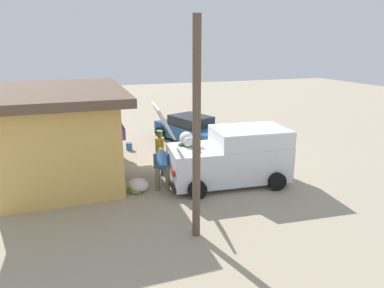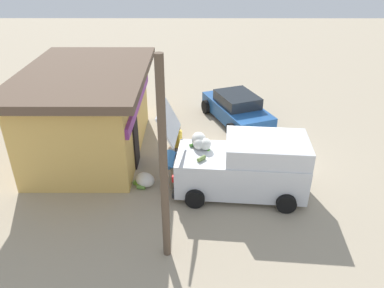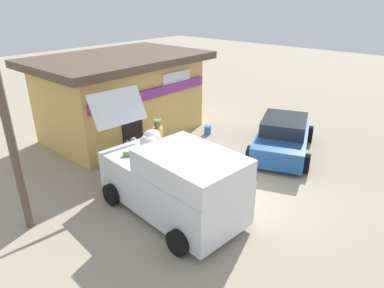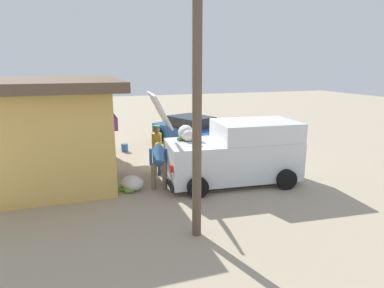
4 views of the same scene
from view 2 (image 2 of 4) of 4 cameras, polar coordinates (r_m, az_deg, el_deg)
ground_plane at (r=14.45m, az=7.20°, el=-2.28°), size 60.00×60.00×0.00m
storefront_bar at (r=14.75m, az=-15.45°, el=4.90°), size 6.75×4.57×3.28m
delivery_van at (r=12.19m, az=8.04°, el=-3.27°), size 2.53×4.77×2.92m
parked_sedan at (r=17.23m, az=6.85°, el=5.39°), size 4.42×3.19×1.34m
vendor_standing at (r=13.42m, az=-2.24°, el=0.25°), size 0.55×0.42×1.73m
customer_bending at (r=12.44m, az=-3.50°, el=-3.10°), size 0.79×0.61×1.35m
unloaded_banana_pile at (r=12.83m, az=-7.29°, el=-5.50°), size 0.85×0.89×0.46m
paint_bucket at (r=16.94m, az=-4.00°, el=3.41°), size 0.29×0.29×0.35m
utility_pole at (r=8.74m, az=-4.37°, el=-3.66°), size 0.20×0.20×5.41m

